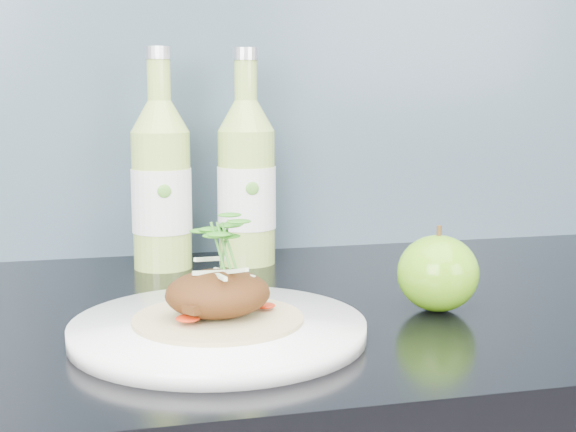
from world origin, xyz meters
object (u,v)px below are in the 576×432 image
cider_bottle_left (161,186)px  cider_bottle_right (247,183)px  dinner_plate (218,329)px  green_apple (438,273)px

cider_bottle_left → cider_bottle_right: 0.11m
dinner_plate → cider_bottle_left: 0.32m
dinner_plate → green_apple: green_apple is taller
green_apple → dinner_plate: bearing=-170.7°
cider_bottle_left → cider_bottle_right: bearing=3.9°
dinner_plate → green_apple: 0.24m
green_apple → cider_bottle_left: size_ratio=0.33×
cider_bottle_right → cider_bottle_left: bearing=176.2°
dinner_plate → cider_bottle_right: 0.34m
green_apple → cider_bottle_right: cider_bottle_right is taller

